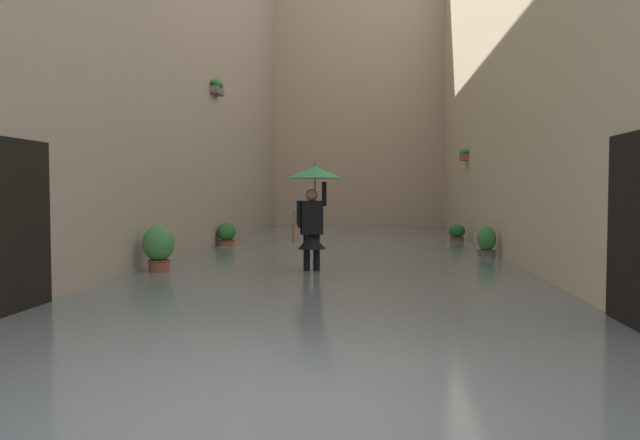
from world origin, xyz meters
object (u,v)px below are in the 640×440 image
person_wading (313,199)px  potted_plant_far_left (457,234)px  potted_plant_mid_left (486,244)px  potted_plant_near_right (159,248)px  potted_plant_far_right (227,236)px

person_wading → potted_plant_far_left: bearing=-116.1°
potted_plant_far_left → potted_plant_mid_left: size_ratio=0.77×
person_wading → potted_plant_near_right: bearing=8.2°
person_wading → potted_plant_near_right: 2.89m
potted_plant_mid_left → potted_plant_far_left: bearing=-88.5°
person_wading → potted_plant_far_right: 5.82m
potted_plant_far_left → potted_plant_far_right: (6.28, 2.05, 0.06)m
potted_plant_mid_left → potted_plant_far_right: bearing=-18.5°
potted_plant_mid_left → potted_plant_far_right: potted_plant_mid_left is taller
potted_plant_near_right → potted_plant_far_right: size_ratio=1.31×
potted_plant_far_left → potted_plant_near_right: size_ratio=0.64×
potted_plant_near_right → potted_plant_far_right: (0.12, -5.36, -0.18)m
potted_plant_far_left → potted_plant_near_right: bearing=50.3°
potted_plant_near_right → potted_plant_far_right: 5.37m
potted_plant_near_right → potted_plant_mid_left: potted_plant_near_right is taller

